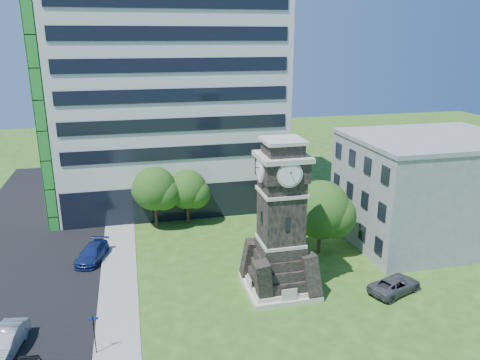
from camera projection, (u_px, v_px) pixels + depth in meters
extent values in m
plane|color=#2E5418|center=(249.00, 307.00, 34.87)|extent=(160.00, 160.00, 0.00)
cube|color=gray|center=(119.00, 288.00, 37.41)|extent=(3.00, 70.00, 0.06)
cube|color=black|center=(4.00, 302.00, 35.53)|extent=(14.00, 80.00, 0.02)
cube|color=beige|center=(279.00, 286.00, 37.34)|extent=(5.40, 5.40, 0.40)
cube|color=beige|center=(279.00, 283.00, 37.24)|extent=(4.80, 4.80, 0.30)
cube|color=black|center=(281.00, 204.00, 35.29)|extent=(3.00, 3.00, 6.40)
cube|color=beige|center=(280.00, 241.00, 36.17)|extent=(3.25, 3.25, 0.25)
cube|color=beige|center=(282.00, 192.00, 34.99)|extent=(3.25, 3.25, 0.25)
cube|color=black|center=(287.00, 224.00, 34.17)|extent=(0.35, 0.08, 1.10)
cube|color=black|center=(282.00, 168.00, 34.46)|extent=(3.30, 3.30, 1.60)
cube|color=beige|center=(283.00, 157.00, 34.20)|extent=(3.70, 3.70, 0.35)
cylinder|color=white|center=(290.00, 175.00, 32.82)|extent=(1.56, 0.06, 1.56)
cylinder|color=white|center=(259.00, 170.00, 34.07)|extent=(0.06, 1.56, 1.56)
cube|color=black|center=(283.00, 149.00, 34.02)|extent=(2.60, 2.60, 0.90)
cube|color=beige|center=(283.00, 141.00, 33.85)|extent=(3.00, 3.00, 0.25)
cube|color=silver|center=(169.00, 84.00, 54.28)|extent=(25.00, 15.00, 28.00)
cube|color=black|center=(180.00, 202.00, 51.10)|extent=(24.50, 0.80, 4.00)
cube|color=#999C9E|center=(428.00, 191.00, 45.28)|extent=(15.00, 12.00, 10.00)
cube|color=#999C9E|center=(435.00, 138.00, 43.75)|extent=(15.20, 12.20, 0.40)
imported|color=gray|center=(4.00, 343.00, 29.48)|extent=(2.33, 4.96, 1.57)
imported|color=navy|center=(92.00, 253.00, 42.01)|extent=(3.25, 5.07, 1.37)
imported|color=#4B4C50|center=(395.00, 285.00, 36.71)|extent=(5.07, 3.64, 1.28)
cube|color=black|center=(263.00, 292.00, 36.16)|extent=(0.06, 0.47, 0.73)
cube|color=black|center=(285.00, 290.00, 36.55)|extent=(0.06, 0.47, 0.73)
cube|color=black|center=(274.00, 290.00, 36.33)|extent=(1.89, 0.50, 0.04)
cube|color=black|center=(273.00, 285.00, 36.45)|extent=(1.89, 0.04, 0.42)
cylinder|color=black|center=(95.00, 335.00, 29.37)|extent=(0.06, 0.06, 2.69)
cube|color=#0E3C9E|center=(93.00, 319.00, 29.02)|extent=(0.65, 0.04, 0.16)
cylinder|color=#332114|center=(156.00, 217.00, 48.91)|extent=(0.31, 0.31, 2.54)
sphere|color=#236B1F|center=(155.00, 189.00, 48.00)|extent=(4.52, 4.52, 4.52)
sphere|color=#236B1F|center=(164.00, 194.00, 47.92)|extent=(3.39, 3.39, 3.39)
sphere|color=#236B1F|center=(147.00, 190.00, 48.43)|extent=(3.16, 3.16, 3.16)
cylinder|color=#332114|center=(188.00, 214.00, 50.13)|extent=(0.32, 0.32, 2.25)
sphere|color=#305D1B|center=(187.00, 189.00, 49.33)|extent=(4.17, 4.17, 4.17)
sphere|color=#305D1B|center=(196.00, 194.00, 49.25)|extent=(3.13, 3.13, 3.13)
sphere|color=#305D1B|center=(180.00, 191.00, 49.72)|extent=(2.92, 2.92, 2.92)
cylinder|color=#332114|center=(288.00, 218.00, 48.78)|extent=(0.41, 0.41, 2.33)
sphere|color=#225418|center=(288.00, 192.00, 47.94)|extent=(4.90, 4.90, 4.90)
sphere|color=#225418|center=(299.00, 197.00, 47.84)|extent=(3.68, 3.68, 3.68)
sphere|color=#225418|center=(279.00, 193.00, 48.40)|extent=(3.43, 3.43, 3.43)
cylinder|color=#332114|center=(319.00, 240.00, 43.33)|extent=(0.33, 0.33, 2.48)
sphere|color=#1C5017|center=(321.00, 210.00, 42.44)|extent=(5.40, 5.40, 5.40)
sphere|color=#1C5017|center=(334.00, 216.00, 42.32)|extent=(4.05, 4.05, 4.05)
sphere|color=#1C5017|center=(308.00, 211.00, 42.94)|extent=(3.78, 3.78, 3.78)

